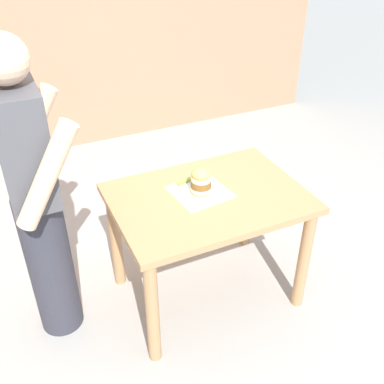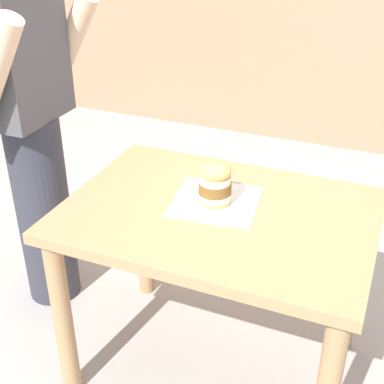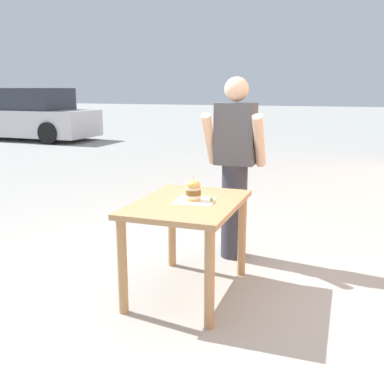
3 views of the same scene
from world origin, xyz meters
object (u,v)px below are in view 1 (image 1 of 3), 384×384
at_px(sandwich, 201,181).
at_px(patio_table, 208,214).
at_px(pickle_spear, 184,182).
at_px(diner_across_table, 36,199).

bearing_deg(sandwich, patio_table, -141.53).
distance_m(patio_table, pickle_spear, 0.23).
bearing_deg(patio_table, diner_across_table, 80.51).
bearing_deg(diner_across_table, sandwich, -97.44).
relative_size(sandwich, pickle_spear, 2.05).
bearing_deg(patio_table, pickle_spear, 24.15).
xyz_separation_m(sandwich, pickle_spear, (0.13, 0.05, -0.07)).
relative_size(patio_table, pickle_spear, 11.27).
relative_size(patio_table, sandwich, 5.49).
relative_size(patio_table, diner_across_table, 0.63).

